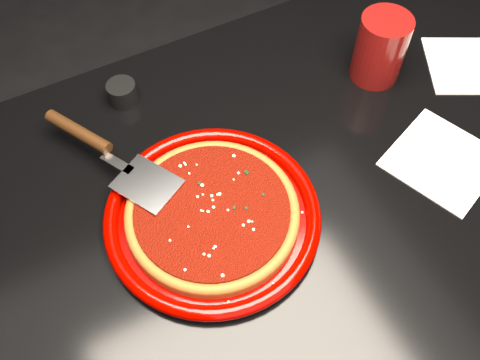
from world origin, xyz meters
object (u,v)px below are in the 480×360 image
(pizza_server, at_px, (111,154))
(cup, at_px, (380,48))
(ramekin, at_px, (122,93))
(table, at_px, (270,303))
(plate, at_px, (212,215))

(pizza_server, distance_m, cup, 0.47)
(ramekin, bearing_deg, table, -67.70)
(pizza_server, height_order, cup, cup)
(table, height_order, pizza_server, pizza_server)
(table, distance_m, pizza_server, 0.49)
(pizza_server, relative_size, ramekin, 6.11)
(pizza_server, bearing_deg, table, -73.21)
(table, xyz_separation_m, pizza_server, (-0.19, 0.18, 0.41))
(cup, bearing_deg, plate, -160.83)
(table, bearing_deg, pizza_server, 135.83)
(plate, xyz_separation_m, ramekin, (-0.03, 0.27, 0.01))
(ramekin, bearing_deg, plate, -83.58)
(table, relative_size, pizza_server, 4.12)
(table, distance_m, ramekin, 0.52)
(pizza_server, xyz_separation_m, ramekin, (0.06, 0.13, -0.02))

